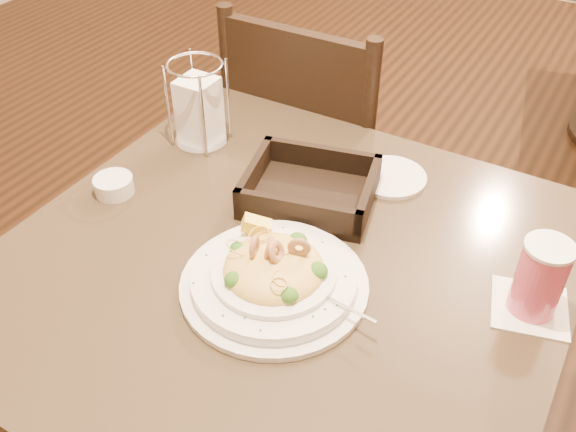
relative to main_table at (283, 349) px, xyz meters
The scene contains 8 objects.
main_table is the anchor object (origin of this frame).
dining_chair_near 0.64m from the main_table, 112.06° to the left, with size 0.43×0.43×0.93m.
pasta_bowl 0.27m from the main_table, 70.42° to the right, with size 0.33×0.30×0.10m.
drink_glass 0.49m from the main_table, 14.43° to the left, with size 0.14×0.14×0.13m.
bread_basket 0.30m from the main_table, 102.85° to the left, with size 0.27×0.24×0.06m.
napkin_caddy 0.51m from the main_table, 145.30° to the left, with size 0.11×0.11×0.18m.
side_plate 0.39m from the main_table, 77.78° to the left, with size 0.14×0.14×0.01m, color white.
butter_ramekin 0.44m from the main_table, behind, with size 0.07×0.07×0.03m, color white.
Camera 1 is at (0.40, -0.66, 1.47)m, focal length 40.00 mm.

